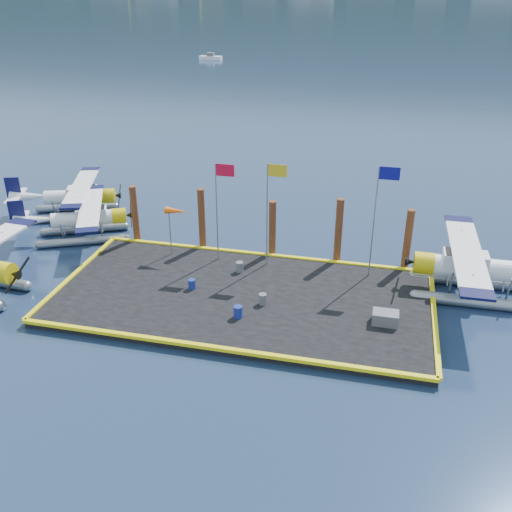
{
  "coord_description": "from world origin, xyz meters",
  "views": [
    {
      "loc": [
        6.84,
        -25.69,
        16.05
      ],
      "look_at": [
        0.28,
        2.0,
        1.8
      ],
      "focal_mm": 40.0,
      "sensor_mm": 36.0,
      "label": 1
    }
  ],
  "objects_px": {
    "drum_0": "(192,284)",
    "piling_0": "(135,216)",
    "flagpole_blue": "(379,206)",
    "piling_4": "(407,242)",
    "crate": "(385,318)",
    "seaplane_c": "(78,199)",
    "piling_2": "(272,231)",
    "flagpole_red": "(220,197)",
    "flagpole_yellow": "(271,200)",
    "drum_5": "(240,267)",
    "drum_3": "(238,312)",
    "seaplane_d": "(471,271)",
    "piling_1": "(202,221)",
    "windsock": "(176,212)",
    "seaplane_b": "(87,220)",
    "piling_3": "(338,233)",
    "drum_1": "(263,299)"
  },
  "relations": [
    {
      "from": "flagpole_blue",
      "to": "seaplane_b",
      "type": "bearing_deg",
      "value": 174.79
    },
    {
      "from": "drum_0",
      "to": "drum_5",
      "type": "bearing_deg",
      "value": 50.74
    },
    {
      "from": "crate",
      "to": "flagpole_red",
      "type": "relative_size",
      "value": 0.21
    },
    {
      "from": "flagpole_yellow",
      "to": "piling_2",
      "type": "distance_m",
      "value": 3.07
    },
    {
      "from": "flagpole_blue",
      "to": "piling_1",
      "type": "bearing_deg",
      "value": 171.49
    },
    {
      "from": "seaplane_d",
      "to": "seaplane_c",
      "type": "bearing_deg",
      "value": 77.51
    },
    {
      "from": "flagpole_red",
      "to": "piling_4",
      "type": "relative_size",
      "value": 1.5
    },
    {
      "from": "drum_0",
      "to": "drum_5",
      "type": "height_order",
      "value": "drum_5"
    },
    {
      "from": "seaplane_c",
      "to": "drum_3",
      "type": "distance_m",
      "value": 18.59
    },
    {
      "from": "flagpole_yellow",
      "to": "piling_1",
      "type": "distance_m",
      "value": 5.52
    },
    {
      "from": "seaplane_c",
      "to": "drum_1",
      "type": "bearing_deg",
      "value": 40.19
    },
    {
      "from": "drum_3",
      "to": "piling_2",
      "type": "xyz_separation_m",
      "value": [
        0.16,
        7.61,
        1.19
      ]
    },
    {
      "from": "drum_3",
      "to": "flagpole_yellow",
      "type": "relative_size",
      "value": 0.1
    },
    {
      "from": "seaplane_c",
      "to": "flagpole_blue",
      "type": "distance_m",
      "value": 22.11
    },
    {
      "from": "seaplane_c",
      "to": "piling_2",
      "type": "relative_size",
      "value": 2.27
    },
    {
      "from": "flagpole_yellow",
      "to": "piling_4",
      "type": "distance_m",
      "value": 8.35
    },
    {
      "from": "flagpole_red",
      "to": "flagpole_yellow",
      "type": "xyz_separation_m",
      "value": [
        3.0,
        0.0,
        0.12
      ]
    },
    {
      "from": "piling_4",
      "to": "drum_3",
      "type": "bearing_deg",
      "value": -137.0
    },
    {
      "from": "seaplane_d",
      "to": "piling_4",
      "type": "height_order",
      "value": "piling_4"
    },
    {
      "from": "crate",
      "to": "flagpole_red",
      "type": "height_order",
      "value": "flagpole_red"
    },
    {
      "from": "drum_3",
      "to": "windsock",
      "type": "height_order",
      "value": "windsock"
    },
    {
      "from": "seaplane_d",
      "to": "piling_4",
      "type": "bearing_deg",
      "value": 58.99
    },
    {
      "from": "piling_1",
      "to": "piling_3",
      "type": "height_order",
      "value": "piling_3"
    },
    {
      "from": "flagpole_blue",
      "to": "piling_4",
      "type": "distance_m",
      "value": 3.61
    },
    {
      "from": "flagpole_red",
      "to": "piling_1",
      "type": "distance_m",
      "value": 3.28
    },
    {
      "from": "drum_3",
      "to": "flagpole_blue",
      "type": "distance_m",
      "value": 9.6
    },
    {
      "from": "drum_0",
      "to": "drum_5",
      "type": "distance_m",
      "value": 3.24
    },
    {
      "from": "flagpole_yellow",
      "to": "piling_3",
      "type": "distance_m",
      "value": 4.75
    },
    {
      "from": "seaplane_b",
      "to": "windsock",
      "type": "relative_size",
      "value": 2.62
    },
    {
      "from": "drum_0",
      "to": "flagpole_blue",
      "type": "distance_m",
      "value": 11.04
    },
    {
      "from": "drum_0",
      "to": "piling_0",
      "type": "relative_size",
      "value": 0.14
    },
    {
      "from": "drum_5",
      "to": "piling_3",
      "type": "bearing_deg",
      "value": 28.43
    },
    {
      "from": "drum_5",
      "to": "crate",
      "type": "height_order",
      "value": "crate"
    },
    {
      "from": "flagpole_blue",
      "to": "piling_0",
      "type": "bearing_deg",
      "value": 173.99
    },
    {
      "from": "drum_0",
      "to": "crate",
      "type": "bearing_deg",
      "value": -5.92
    },
    {
      "from": "piling_4",
      "to": "piling_0",
      "type": "bearing_deg",
      "value": 180.0
    },
    {
      "from": "drum_0",
      "to": "flagpole_yellow",
      "type": "xyz_separation_m",
      "value": [
        3.57,
        3.79,
        3.83
      ]
    },
    {
      "from": "flagpole_red",
      "to": "flagpole_blue",
      "type": "height_order",
      "value": "flagpole_blue"
    },
    {
      "from": "windsock",
      "to": "piling_3",
      "type": "bearing_deg",
      "value": 9.53
    },
    {
      "from": "drum_3",
      "to": "crate",
      "type": "distance_m",
      "value": 7.32
    },
    {
      "from": "drum_0",
      "to": "crate",
      "type": "height_order",
      "value": "crate"
    },
    {
      "from": "seaplane_b",
      "to": "piling_3",
      "type": "bearing_deg",
      "value": 65.08
    },
    {
      "from": "flagpole_red",
      "to": "piling_2",
      "type": "xyz_separation_m",
      "value": [
        2.79,
        1.6,
        -2.5
      ]
    },
    {
      "from": "seaplane_c",
      "to": "piling_1",
      "type": "relative_size",
      "value": 2.06
    },
    {
      "from": "seaplane_b",
      "to": "piling_3",
      "type": "height_order",
      "value": "piling_3"
    },
    {
      "from": "flagpole_blue",
      "to": "piling_4",
      "type": "xyz_separation_m",
      "value": [
        1.8,
        1.6,
        -2.69
      ]
    },
    {
      "from": "seaplane_b",
      "to": "flagpole_red",
      "type": "bearing_deg",
      "value": 55.52
    },
    {
      "from": "piling_0",
      "to": "piling_4",
      "type": "xyz_separation_m",
      "value": [
        17.0,
        0.0,
        0.0
      ]
    },
    {
      "from": "flagpole_red",
      "to": "piling_3",
      "type": "height_order",
      "value": "flagpole_red"
    },
    {
      "from": "piling_1",
      "to": "seaplane_b",
      "type": "bearing_deg",
      "value": 179.22
    }
  ]
}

